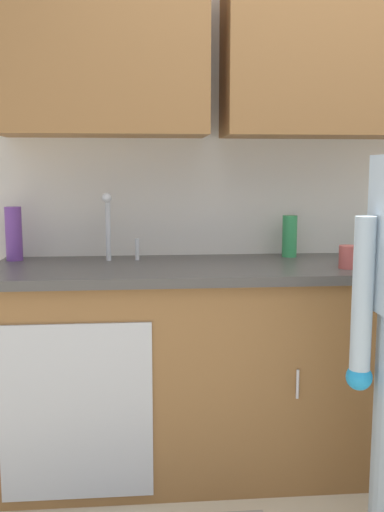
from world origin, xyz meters
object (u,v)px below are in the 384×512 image
at_px(sink, 116,269).
at_px(bottle_soap, 290,236).
at_px(bottle_dish_liquid, 14,234).
at_px(cup_by_sink, 348,257).

bearing_deg(sink, bottle_soap, 12.89).
xyz_separation_m(sink, bottle_dish_liquid, (-0.47, 0.19, 0.14)).
bearing_deg(bottle_soap, sink, -167.11).
bearing_deg(sink, bottle_dish_liquid, 158.26).
height_order(bottle_soap, cup_by_sink, bottle_soap).
distance_m(bottle_dish_liquid, cup_by_sink, 1.49).
xyz_separation_m(bottle_soap, cup_by_sink, (0.16, -0.35, -0.05)).
relative_size(bottle_dish_liquid, cup_by_sink, 2.54).
bearing_deg(bottle_dish_liquid, sink, -21.74).
distance_m(sink, bottle_soap, 0.84).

